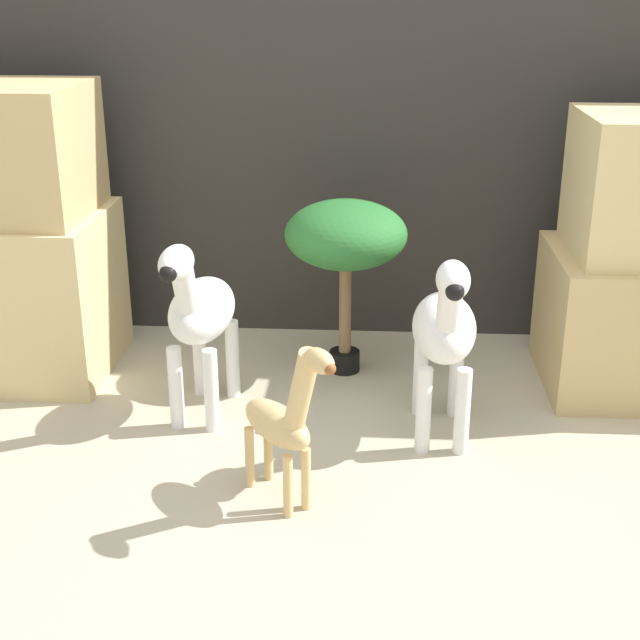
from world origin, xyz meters
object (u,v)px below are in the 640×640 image
at_px(zebra_right, 445,331).
at_px(zebra_left, 199,313).
at_px(giraffe_figurine, 284,419).
at_px(potted_palm_front, 346,238).

xyz_separation_m(zebra_right, zebra_left, (-0.80, 0.11, 0.00)).
bearing_deg(giraffe_figurine, potted_palm_front, 81.71).
bearing_deg(zebra_right, giraffe_figurine, -137.54).
distance_m(zebra_right, potted_palm_front, 0.62).
relative_size(giraffe_figurine, potted_palm_front, 0.81).
height_order(zebra_left, potted_palm_front, potted_palm_front).
bearing_deg(giraffe_figurine, zebra_right, 42.46).
bearing_deg(potted_palm_front, zebra_left, -139.67).
distance_m(giraffe_figurine, potted_palm_front, 0.98).
bearing_deg(zebra_left, giraffe_figurine, -57.92).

